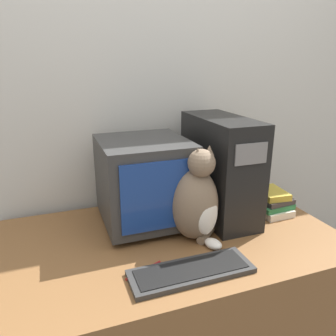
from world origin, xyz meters
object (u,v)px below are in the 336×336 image
at_px(computer_tower, 220,168).
at_px(keyboard, 191,271).
at_px(crt_monitor, 144,181).
at_px(book_stack, 270,201).
at_px(cat, 196,202).
at_px(pen, 144,270).

xyz_separation_m(computer_tower, keyboard, (-0.30, -0.37, -0.22)).
relative_size(crt_monitor, keyboard, 0.93).
bearing_deg(book_stack, keyboard, -149.76).
bearing_deg(cat, keyboard, -137.37).
bearing_deg(computer_tower, crt_monitor, 173.50).
height_order(keyboard, book_stack, book_stack).
bearing_deg(crt_monitor, book_stack, -9.08).
relative_size(cat, book_stack, 1.82).
relative_size(computer_tower, book_stack, 2.17).
relative_size(computer_tower, cat, 1.19).
bearing_deg(pen, computer_tower, 34.34).
relative_size(crt_monitor, pen, 2.79).
distance_m(crt_monitor, book_stack, 0.61).
bearing_deg(keyboard, book_stack, 30.24).
bearing_deg(crt_monitor, pen, -107.10).
bearing_deg(cat, computer_tower, 20.75).
bearing_deg(book_stack, cat, -166.28).
distance_m(keyboard, book_stack, 0.63).
height_order(cat, pen, cat).
relative_size(cat, pen, 2.74).
height_order(crt_monitor, pen, crt_monitor).
height_order(crt_monitor, book_stack, crt_monitor).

